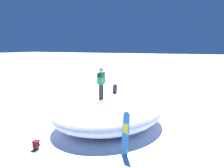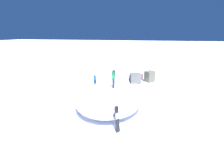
# 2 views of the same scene
# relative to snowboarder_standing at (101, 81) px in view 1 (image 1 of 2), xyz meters

# --- Properties ---
(ground) EXTENTS (240.00, 240.00, 0.00)m
(ground) POSITION_rel_snowboarder_standing_xyz_m (0.15, -0.04, -2.31)
(ground) COLOR white
(snow_mound) EXTENTS (7.33, 5.92, 1.41)m
(snow_mound) POSITION_rel_snowboarder_standing_xyz_m (-0.34, 0.26, -1.61)
(snow_mound) COLOR white
(snow_mound) RESTS_ON ground
(snowboarder_standing) EXTENTS (0.98, 0.24, 1.59)m
(snowboarder_standing) POSITION_rel_snowboarder_standing_xyz_m (0.00, 0.00, 0.00)
(snowboarder_standing) COLOR black
(snowboarder_standing) RESTS_ON snow_mound
(snowboard_primary_upright) EXTENTS (0.37, 0.36, 1.63)m
(snowboard_primary_upright) POSITION_rel_snowboarder_standing_xyz_m (-3.68, -1.10, -1.47)
(snowboard_primary_upright) COLOR black
(snowboard_primary_upright) RESTS_ON ground
(snowboard_secondary_upright) EXTENTS (0.23, 0.33, 1.66)m
(snowboard_secondary_upright) POSITION_rel_snowboarder_standing_xyz_m (2.57, 2.49, -1.45)
(snowboard_secondary_upright) COLOR #2672BF
(snowboard_secondary_upright) RESTS_ON ground
(backpack_near) EXTENTS (0.54, 0.35, 0.36)m
(backpack_near) POSITION_rel_snowboarder_standing_xyz_m (3.65, -0.90, -2.13)
(backpack_near) COLOR maroon
(backpack_near) RESTS_ON ground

